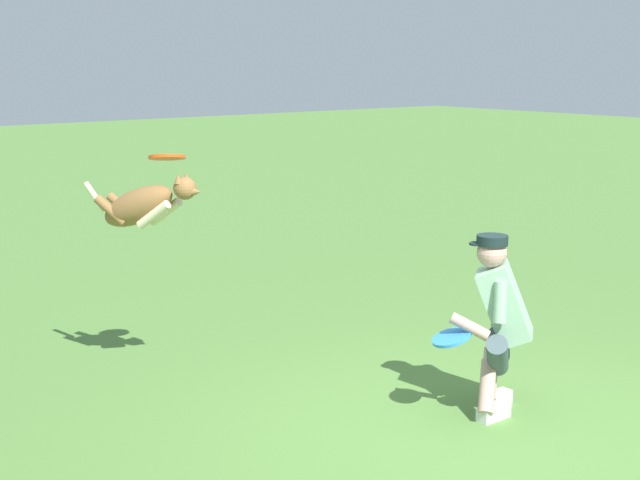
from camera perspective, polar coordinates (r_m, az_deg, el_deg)
ground_plane at (r=6.40m, az=10.52°, el=-12.19°), size 60.00×60.00×0.00m
person at (r=6.72m, az=10.84°, el=-4.75°), size 0.71×0.56×1.29m
dog at (r=7.15m, az=-10.70°, el=2.11°), size 0.56×0.98×0.51m
frisbee_flying at (r=7.01m, az=-9.32°, el=5.01°), size 0.38×0.38×0.10m
frisbee_held at (r=6.54m, az=8.04°, el=-5.91°), size 0.34×0.36×0.14m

